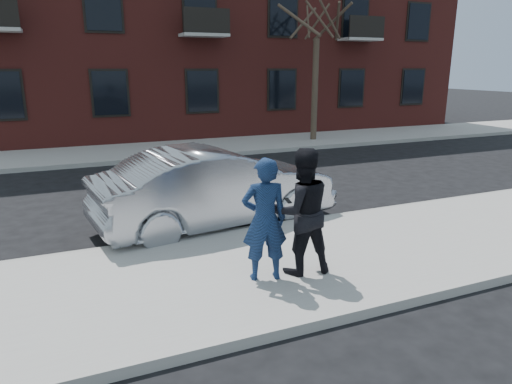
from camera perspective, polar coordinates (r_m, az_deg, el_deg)
name	(u,v)px	position (r m, az deg, el deg)	size (l,w,h in m)	color
ground	(396,243)	(9.02, 17.11, -6.16)	(100.00, 100.00, 0.00)	black
near_sidewalk	(406,244)	(8.82, 18.19, -6.23)	(50.00, 3.50, 0.15)	#9C9994
near_curb	(349,216)	(10.15, 11.59, -2.93)	(50.00, 0.10, 0.15)	#999691
far_sidewalk	(214,147)	(18.72, -5.33, 5.67)	(50.00, 3.50, 0.15)	#9C9994
far_curb	(228,154)	(17.04, -3.49, 4.75)	(50.00, 0.10, 0.15)	#999691
apartment_building	(208,8)	(25.66, -6.05, 21.88)	(24.30, 10.30, 12.30)	maroon
street_tree	(318,8)	(20.18, 7.70, 21.83)	(3.60, 3.60, 6.80)	#362920
silver_sedan	(217,187)	(9.39, -4.94, 0.61)	(1.74, 4.99, 1.64)	#999BA3
man_hoodie	(264,220)	(6.61, 1.07, -3.48)	(0.75, 0.58, 1.84)	navy
man_peacoat	(301,212)	(6.86, 5.70, -2.45)	(1.01, 0.83, 1.93)	black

